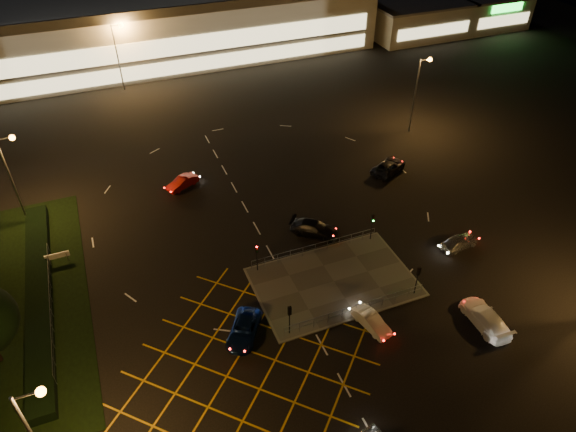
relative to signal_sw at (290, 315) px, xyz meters
name	(u,v)px	position (x,y,z in m)	size (l,w,h in m)	color
ground	(305,274)	(4.00, 5.99, -2.37)	(180.00, 180.00, 0.00)	black
pedestrian_island	(334,282)	(6.00, 3.99, -2.31)	(14.00, 9.00, 0.12)	#4C4944
hedge	(39,293)	(-19.00, 11.99, -1.87)	(2.00, 26.00, 1.00)	black
supermarket	(166,21)	(4.00, 67.95, 2.95)	(72.00, 26.50, 10.50)	beige
retail_unit_a	(413,17)	(50.00, 59.97, 0.85)	(18.80, 14.80, 6.35)	beige
retail_unit_b	(481,7)	(66.00, 59.95, 0.85)	(14.80, 14.80, 6.35)	beige
streetlight_sw	(39,430)	(-17.56, -6.01, 4.20)	(1.78, 0.56, 10.03)	slate
streetlight_nw	(12,168)	(-19.56, 23.99, 4.20)	(1.78, 0.56, 10.03)	slate
streetlight_ne	(419,85)	(28.44, 25.99, 4.20)	(1.78, 0.56, 10.03)	slate
streetlight_far_left	(119,48)	(-5.56, 53.99, 4.20)	(1.78, 0.56, 10.03)	slate
streetlight_far_right	(352,14)	(34.44, 55.99, 4.20)	(1.78, 0.56, 10.03)	slate
signal_sw	(290,315)	(0.00, 0.00, 0.00)	(0.28, 0.30, 3.15)	black
signal_se	(418,275)	(12.00, 0.00, 0.00)	(0.28, 0.30, 3.15)	black
signal_nw	(257,252)	(0.00, 7.99, 0.00)	(0.28, 0.30, 3.15)	black
signal_ne	(372,222)	(12.00, 7.99, 0.00)	(0.28, 0.30, 3.15)	black
car_queue_white	(371,321)	(6.61, -1.79, -1.74)	(1.32, 3.80, 1.25)	silver
car_left_blue	(244,330)	(-3.50, 1.29, -1.72)	(2.16, 4.68, 1.30)	navy
car_far_dkgrey	(314,228)	(7.17, 10.99, -1.65)	(2.02, 4.96, 1.44)	black
car_right_silver	(459,242)	(19.52, 3.77, -1.67)	(1.63, 4.06, 1.38)	#AFB1B7
car_circ_red	(182,182)	(-3.43, 24.25, -1.73)	(1.35, 3.86, 1.27)	maroon
car_east_grey	(389,167)	(20.14, 18.28, -1.67)	(2.32, 5.03, 1.40)	black
car_approach_white	(485,318)	(15.56, -5.09, -1.61)	(2.12, 5.22, 1.52)	white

